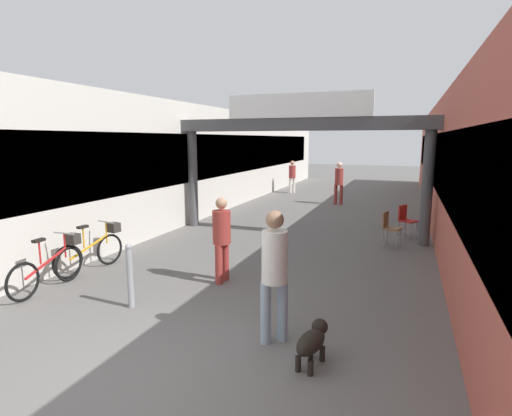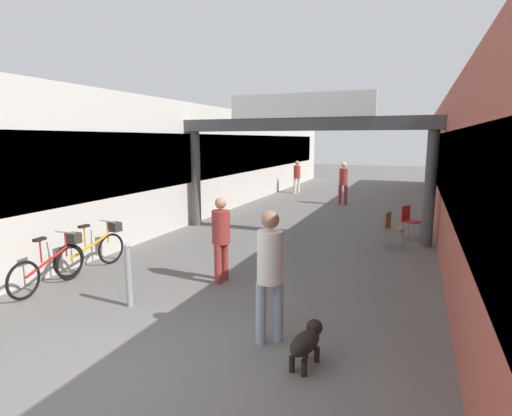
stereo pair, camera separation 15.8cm
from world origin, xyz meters
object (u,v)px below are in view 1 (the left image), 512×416
dog_on_leash (313,340)px  bollard_post_metal (130,275)px  pedestrian_carrying_crate (339,180)px  bicycle_orange_second (94,249)px  pedestrian_with_dog (274,268)px  pedestrian_companion (222,235)px  bicycle_red_nearest (52,265)px  pedestrian_elderly_walking (292,175)px  cafe_chair_wood_nearer (389,225)px  cafe_chair_red_farther (406,218)px

dog_on_leash → bollard_post_metal: bollard_post_metal is taller
pedestrian_carrying_crate → bicycle_orange_second: pedestrian_carrying_crate is taller
pedestrian_with_dog → bicycle_orange_second: bearing=160.9°
pedestrian_companion → bicycle_red_nearest: size_ratio=0.96×
pedestrian_with_dog → pedestrian_elderly_walking: size_ratio=1.10×
pedestrian_elderly_walking → bollard_post_metal: 14.51m
pedestrian_elderly_walking → bollard_post_metal: pedestrian_elderly_walking is taller
pedestrian_companion → pedestrian_elderly_walking: size_ratio=1.00×
pedestrian_companion → pedestrian_carrying_crate: (0.56, 10.03, 0.09)m
cafe_chair_wood_nearer → cafe_chair_red_farther: (0.38, 1.18, 0.00)m
pedestrian_with_dog → bicycle_red_nearest: size_ratio=1.06×
dog_on_leash → cafe_chair_red_farther: bearing=82.2°
pedestrian_elderly_walking → dog_on_leash: 15.70m
pedestrian_carrying_crate → dog_on_leash: bearing=-82.1°
bollard_post_metal → cafe_chair_red_farther: bearing=58.1°
pedestrian_with_dog → bollard_post_metal: size_ratio=1.69×
pedestrian_companion → cafe_chair_red_farther: bearing=57.3°
pedestrian_with_dog → bicycle_orange_second: size_ratio=1.07×
bollard_post_metal → bicycle_orange_second: bearing=146.1°
bicycle_orange_second → cafe_chair_red_farther: bicycle_orange_second is taller
pedestrian_with_dog → pedestrian_carrying_crate: (-1.08, 11.84, -0.02)m
pedestrian_with_dog → pedestrian_carrying_crate: 11.89m
bicycle_red_nearest → pedestrian_carrying_crate: bearing=73.8°
bollard_post_metal → pedestrian_elderly_walking: bearing=95.4°
cafe_chair_red_farther → pedestrian_carrying_crate: bearing=118.0°
pedestrian_carrying_crate → pedestrian_with_dog: bearing=-84.8°
cafe_chair_red_farther → pedestrian_elderly_walking: bearing=124.8°
pedestrian_companion → pedestrian_elderly_walking: (-2.24, 12.87, -0.00)m
pedestrian_elderly_walking → cafe_chair_wood_nearer: (5.07, -9.03, -0.39)m
pedestrian_elderly_walking → bollard_post_metal: (1.36, -14.44, -0.39)m
dog_on_leash → pedestrian_with_dog: bearing=149.4°
bicycle_orange_second → cafe_chair_red_farther: (6.03, 5.29, 0.10)m
cafe_chair_wood_nearer → bicycle_orange_second: bearing=-143.9°
bicycle_orange_second → cafe_chair_red_farther: size_ratio=1.89×
pedestrian_elderly_walking → cafe_chair_red_farther: bearing=-55.2°
dog_on_leash → bicycle_orange_second: bearing=159.4°
pedestrian_carrying_crate → bicycle_red_nearest: (-3.31, -11.42, -0.58)m
pedestrian_with_dog → bicycle_orange_second: 4.74m
pedestrian_companion → dog_on_leash: 3.18m
dog_on_leash → bicycle_red_nearest: bicycle_red_nearest is taller
bicycle_orange_second → dog_on_leash: bearing=-20.6°
pedestrian_companion → pedestrian_carrying_crate: 10.05m
pedestrian_with_dog → dog_on_leash: pedestrian_with_dog is taller
pedestrian_carrying_crate → pedestrian_companion: bearing=-93.2°
bollard_post_metal → cafe_chair_wood_nearer: 6.56m
pedestrian_elderly_walking → pedestrian_companion: bearing=-80.1°
bicycle_red_nearest → pedestrian_elderly_walking: bearing=87.9°
dog_on_leash → cafe_chair_wood_nearer: cafe_chair_wood_nearer is taller
cafe_chair_red_farther → bicycle_orange_second: bearing=-138.8°
pedestrian_with_dog → cafe_chair_red_farther: 7.03m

